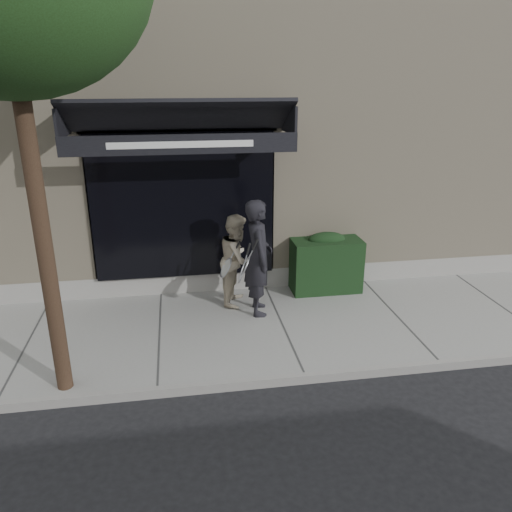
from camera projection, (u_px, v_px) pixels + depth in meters
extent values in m
plane|color=black|center=(282.00, 329.00, 8.33)|extent=(80.00, 80.00, 0.00)
cube|color=gray|center=(282.00, 326.00, 8.31)|extent=(20.00, 3.00, 0.12)
cube|color=gray|center=(305.00, 378.00, 6.86)|extent=(20.00, 0.10, 0.14)
cube|color=beige|center=(240.00, 130.00, 12.03)|extent=(14.00, 7.00, 5.50)
cube|color=gray|center=(264.00, 277.00, 9.82)|extent=(14.02, 0.42, 0.50)
cube|color=black|center=(183.00, 205.00, 8.92)|extent=(3.20, 0.30, 2.60)
cube|color=gray|center=(92.00, 207.00, 8.82)|extent=(0.08, 0.40, 2.60)
cube|color=gray|center=(270.00, 200.00, 9.30)|extent=(0.08, 0.40, 2.60)
cube|color=gray|center=(179.00, 128.00, 8.60)|extent=(3.36, 0.40, 0.12)
cube|color=black|center=(179.00, 115.00, 7.87)|extent=(3.60, 1.03, 0.55)
cube|color=black|center=(181.00, 144.00, 7.54)|extent=(3.60, 0.05, 0.30)
cube|color=white|center=(181.00, 145.00, 7.51)|extent=(2.20, 0.01, 0.10)
cube|color=black|center=(62.00, 122.00, 7.62)|extent=(0.04, 1.00, 0.45)
cube|color=black|center=(289.00, 119.00, 8.16)|extent=(0.04, 1.00, 0.45)
cube|color=black|center=(325.00, 264.00, 9.44)|extent=(1.30, 0.70, 1.00)
ellipsoid|color=black|center=(327.00, 239.00, 9.27)|extent=(0.71, 0.38, 0.27)
cylinder|color=black|center=(40.00, 220.00, 5.82)|extent=(0.20, 0.20, 4.80)
imported|color=black|center=(258.00, 258.00, 8.36)|extent=(0.51, 0.75, 1.99)
torus|color=silver|center=(245.00, 267.00, 8.10)|extent=(0.19, 0.32, 0.29)
cylinder|color=silver|center=(245.00, 267.00, 8.10)|extent=(0.15, 0.28, 0.25)
cylinder|color=silver|center=(245.00, 267.00, 8.10)|extent=(0.17, 0.04, 0.09)
cylinder|color=black|center=(245.00, 267.00, 8.10)|extent=(0.20, 0.06, 0.11)
torus|color=silver|center=(242.00, 272.00, 8.08)|extent=(0.19, 0.32, 0.30)
cylinder|color=silver|center=(242.00, 272.00, 8.08)|extent=(0.15, 0.28, 0.26)
cylinder|color=silver|center=(242.00, 272.00, 8.08)|extent=(0.18, 0.07, 0.07)
cylinder|color=black|center=(242.00, 272.00, 8.08)|extent=(0.20, 0.09, 0.08)
imported|color=beige|center=(237.00, 259.00, 8.79)|extent=(0.83, 0.94, 1.63)
torus|color=silver|center=(226.00, 268.00, 8.51)|extent=(0.21, 0.32, 0.28)
cylinder|color=silver|center=(226.00, 268.00, 8.51)|extent=(0.17, 0.29, 0.24)
cylinder|color=silver|center=(226.00, 268.00, 8.51)|extent=(0.17, 0.04, 0.10)
cylinder|color=black|center=(226.00, 268.00, 8.51)|extent=(0.19, 0.06, 0.12)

